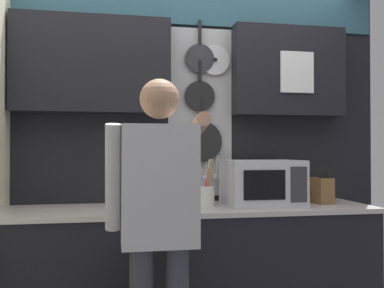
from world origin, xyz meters
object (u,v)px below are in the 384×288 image
at_px(knife_block, 321,190).
at_px(microwave, 262,183).
at_px(person, 159,211).
at_px(utensil_crock, 206,195).

bearing_deg(knife_block, microwave, -179.92).
bearing_deg(knife_block, person, -154.72).
bearing_deg(person, knife_block, 25.28).
relative_size(microwave, person, 0.30).
height_order(microwave, person, person).
distance_m(microwave, utensil_crock, 0.39).
relative_size(knife_block, person, 0.16).
height_order(knife_block, utensil_crock, utensil_crock).
height_order(microwave, knife_block, microwave).
xyz_separation_m(knife_block, person, (-1.17, -0.55, -0.04)).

